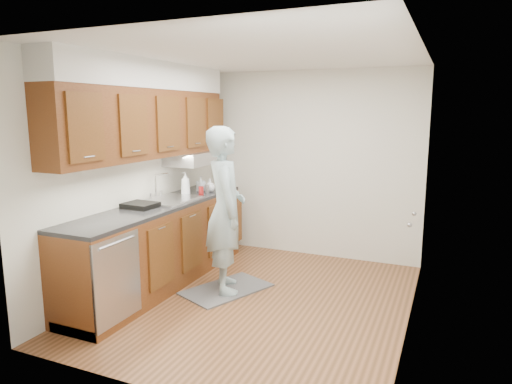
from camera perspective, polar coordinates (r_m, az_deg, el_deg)
floor at (r=4.94m, az=0.29°, el=-13.35°), size 3.50×3.50×0.00m
ceiling at (r=4.57m, az=0.32°, el=16.83°), size 3.50×3.50×0.00m
wall_left at (r=5.35m, az=-14.64°, el=2.08°), size 0.02×3.50×2.50m
wall_right at (r=4.24m, az=19.30°, el=-0.18°), size 0.02×3.50×2.50m
wall_back at (r=6.22m, az=6.65°, el=3.42°), size 3.00×0.02×2.50m
counter at (r=5.33m, az=-11.73°, el=-6.20°), size 0.64×2.80×1.30m
upper_cabinets at (r=5.24m, az=-13.20°, el=9.65°), size 0.47×2.80×1.21m
closet_door at (r=4.58m, az=19.27°, el=-2.33°), size 0.02×1.22×2.05m
floor_mat at (r=5.20m, az=-3.71°, el=-12.04°), size 0.90×1.10×0.02m
person at (r=4.91m, az=-3.85°, el=-0.87°), size 0.79×0.86×2.03m
soap_bottle_a at (r=5.65m, az=-8.81°, el=1.03°), size 0.13×0.13×0.29m
soap_bottle_b at (r=5.95m, az=-6.90°, el=1.04°), size 0.11×0.11×0.19m
soap_bottle_c at (r=5.89m, az=-5.78°, el=0.84°), size 0.18×0.18×0.17m
soda_can at (r=5.65m, az=-6.87°, el=0.14°), size 0.08×0.08×0.11m
steel_can at (r=5.82m, az=-6.14°, el=0.41°), size 0.07×0.07×0.11m
dish_rack at (r=5.06m, az=-14.26°, el=-1.61°), size 0.35×0.30×0.05m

